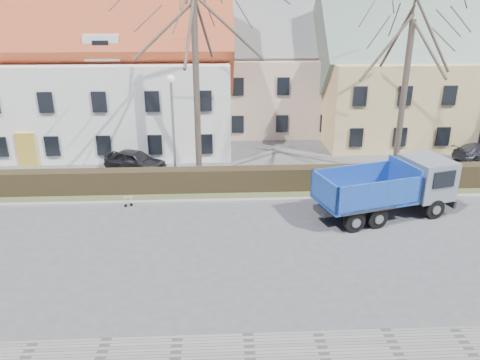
{
  "coord_description": "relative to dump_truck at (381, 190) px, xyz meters",
  "views": [
    {
      "loc": [
        -0.86,
        -18.1,
        9.99
      ],
      "look_at": [
        0.23,
        3.61,
        1.6
      ],
      "focal_mm": 35.0,
      "sensor_mm": 36.0,
      "label": 1
    }
  ],
  "objects": [
    {
      "name": "ground",
      "position": [
        -6.99,
        -2.46,
        -1.41
      ],
      "size": [
        120.0,
        120.0,
        0.0
      ],
      "primitive_type": "plane",
      "color": "#49494C"
    },
    {
      "name": "streetlight",
      "position": [
        -10.27,
        4.54,
        1.78
      ],
      "size": [
        0.5,
        0.5,
        6.38
      ],
      "primitive_type": null,
      "color": "gray",
      "rests_on": "ground"
    },
    {
      "name": "curb_far",
      "position": [
        -6.99,
        2.14,
        -1.35
      ],
      "size": [
        80.0,
        0.3,
        0.12
      ],
      "primitive_type": "cube",
      "color": "gray",
      "rests_on": "ground"
    },
    {
      "name": "parked_car_b",
      "position": [
        9.54,
        8.42,
        -0.88
      ],
      "size": [
        3.98,
        2.71,
        1.07
      ],
      "primitive_type": "imported",
      "rotation": [
        0.0,
        0.0,
        1.93
      ],
      "color": "#2C2B32",
      "rests_on": "ground"
    },
    {
      "name": "building_yellow",
      "position": [
        9.01,
        14.54,
        2.84
      ],
      "size": [
        18.8,
        10.8,
        8.5
      ],
      "primitive_type": null,
      "color": "tan",
      "rests_on": "ground"
    },
    {
      "name": "grass_strip",
      "position": [
        -6.99,
        3.74,
        -1.36
      ],
      "size": [
        80.0,
        3.0,
        0.1
      ],
      "primitive_type": "cube",
      "color": "#424C2A",
      "rests_on": "ground"
    },
    {
      "name": "parked_car_a",
      "position": [
        -12.99,
        7.25,
        -0.75
      ],
      "size": [
        4.21,
        3.01,
        1.33
      ],
      "primitive_type": "imported",
      "rotation": [
        0.0,
        0.0,
        1.16
      ],
      "color": "black",
      "rests_on": "ground"
    },
    {
      "name": "hedge",
      "position": [
        -6.99,
        3.54,
        -0.76
      ],
      "size": [
        60.0,
        0.9,
        1.3
      ],
      "primitive_type": "cube",
      "color": "black",
      "rests_on": "ground"
    },
    {
      "name": "dump_truck",
      "position": [
        0.0,
        0.0,
        0.0
      ],
      "size": [
        7.52,
        4.45,
        2.83
      ],
      "primitive_type": null,
      "rotation": [
        0.0,
        0.0,
        0.28
      ],
      "color": "#153C97",
      "rests_on": "ground"
    },
    {
      "name": "building_pink",
      "position": [
        -2.99,
        17.54,
        2.59
      ],
      "size": [
        10.8,
        8.8,
        8.0
      ],
      "primitive_type": null,
      "color": "#D3AE95",
      "rests_on": "ground"
    },
    {
      "name": "cart_frame",
      "position": [
        -12.7,
        1.68,
        -1.1
      ],
      "size": [
        0.79,
        0.62,
        0.64
      ],
      "primitive_type": null,
      "rotation": [
        0.0,
        0.0,
        0.37
      ],
      "color": "silver",
      "rests_on": "ground"
    },
    {
      "name": "building_white",
      "position": [
        -19.99,
        13.54,
        3.34
      ],
      "size": [
        26.8,
        10.8,
        9.5
      ],
      "primitive_type": null,
      "color": "silver",
      "rests_on": "ground"
    },
    {
      "name": "tree_2",
      "position": [
        3.01,
        6.04,
        4.09
      ],
      "size": [
        8.0,
        8.0,
        11.0
      ],
      "primitive_type": null,
      "color": "#45382F",
      "rests_on": "ground"
    },
    {
      "name": "tree_1",
      "position": [
        -8.99,
        6.04,
        4.91
      ],
      "size": [
        9.2,
        9.2,
        12.65
      ],
      "primitive_type": null,
      "color": "#45382F",
      "rests_on": "ground"
    }
  ]
}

